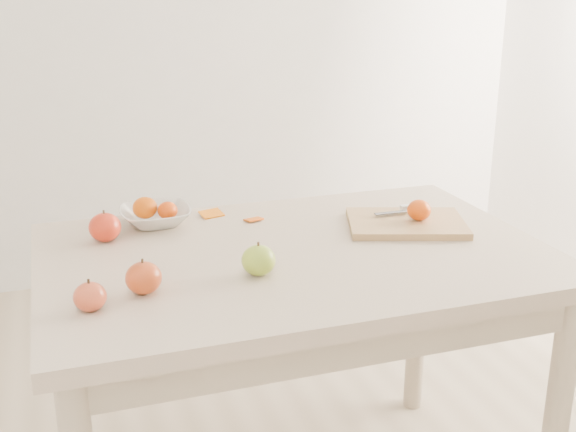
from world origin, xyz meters
name	(u,v)px	position (x,y,z in m)	size (l,w,h in m)	color
table	(295,288)	(0.00, 0.00, 0.65)	(1.20, 0.80, 0.75)	beige
cutting_board	(406,223)	(0.33, 0.07, 0.76)	(0.30, 0.22, 0.02)	#AA7F55
board_tangerine	(419,210)	(0.36, 0.06, 0.80)	(0.06, 0.06, 0.05)	#CC4F07
fruit_bowl	(156,216)	(-0.29, 0.29, 0.77)	(0.19, 0.19, 0.05)	silver
bowl_tangerine_near	(145,208)	(-0.31, 0.30, 0.80)	(0.07, 0.07, 0.06)	#DE6507
bowl_tangerine_far	(168,210)	(-0.26, 0.28, 0.79)	(0.05, 0.05, 0.05)	#CB3707
orange_peel_a	(212,215)	(-0.13, 0.32, 0.75)	(0.06, 0.04, 0.00)	orange
orange_peel_b	(254,220)	(-0.03, 0.24, 0.75)	(0.04, 0.04, 0.00)	#D3550E
paring_knife	(410,208)	(0.38, 0.14, 0.78)	(0.17, 0.04, 0.01)	silver
apple_green	(259,260)	(-0.12, -0.12, 0.78)	(0.08, 0.08, 0.07)	#56881A
apple_red_a	(105,227)	(-0.42, 0.21, 0.79)	(0.08, 0.08, 0.07)	maroon
apple_red_d	(90,297)	(-0.49, -0.18, 0.78)	(0.06, 0.06, 0.06)	maroon
apple_red_b	(144,278)	(-0.38, -0.14, 0.78)	(0.08, 0.08, 0.07)	maroon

